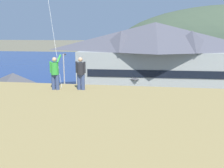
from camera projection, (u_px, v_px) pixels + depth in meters
ground_plane at (86, 146)px, 21.15m from camera, size 600.00×600.00×0.00m
parking_lot_pad at (98, 124)px, 25.98m from camera, size 40.00×20.00×0.10m
bay_water at (133, 63)px, 79.21m from camera, size 360.00×84.00×0.03m
harbor_lodge at (155, 55)px, 39.70m from camera, size 25.66×11.82×11.24m
storage_shed_near_lot at (14, 94)px, 28.41m from camera, size 6.39×5.92×5.08m
storage_shed_waterside at (133, 79)px, 39.12m from camera, size 7.32×6.34×4.55m
wharf_dock at (109, 75)px, 54.74m from camera, size 3.20×13.61×0.70m
moored_boat_wharfside at (92, 73)px, 54.68m from camera, size 3.40×8.43×2.16m
moored_boat_outer_mooring at (126, 71)px, 57.29m from camera, size 2.84×7.62×2.16m
parked_car_back_row_left at (77, 111)px, 27.02m from camera, size 4.27×2.19×1.82m
parked_car_mid_row_center at (136, 113)px, 26.39m from camera, size 4.22×2.09×1.82m
parked_car_lone_by_shed at (200, 115)px, 25.80m from camera, size 4.32×2.30×1.82m
parked_car_back_row_right at (164, 133)px, 21.11m from camera, size 4.24×2.13×1.82m
parking_light_pole at (64, 77)px, 31.33m from camera, size 0.24×0.78×6.88m
person_kite_flyer at (55, 72)px, 12.95m from camera, size 0.51×0.66×1.86m
person_companion at (81, 72)px, 12.92m from camera, size 0.55×0.40×1.74m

